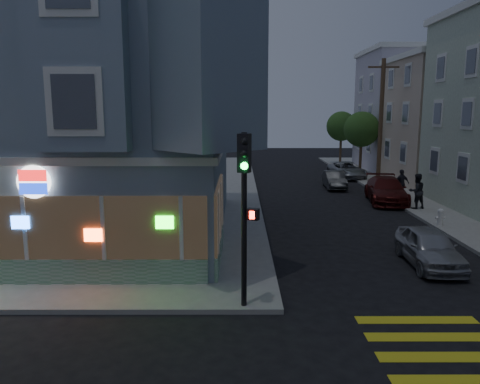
{
  "coord_description": "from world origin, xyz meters",
  "views": [
    {
      "loc": [
        1.78,
        -10.02,
        5.51
      ],
      "look_at": [
        1.81,
        6.42,
        2.64
      ],
      "focal_mm": 35.0,
      "sensor_mm": 36.0,
      "label": 1
    }
  ],
  "objects_px": {
    "street_tree_near": "(362,129)",
    "pedestrian_b": "(401,184)",
    "utility_pole": "(381,121)",
    "street_tree_far": "(341,126)",
    "pedestrian_a": "(417,191)",
    "parked_car_d": "(347,170)",
    "parked_car_c": "(386,190)",
    "parked_car_a": "(429,247)",
    "parked_car_b": "(334,180)",
    "traffic_signal": "(245,191)",
    "fire_hydrant": "(440,217)"
  },
  "relations": [
    {
      "from": "street_tree_near",
      "to": "pedestrian_b",
      "type": "relative_size",
      "value": 2.97
    },
    {
      "from": "utility_pole",
      "to": "street_tree_far",
      "type": "height_order",
      "value": "utility_pole"
    },
    {
      "from": "pedestrian_a",
      "to": "parked_car_d",
      "type": "height_order",
      "value": "pedestrian_a"
    },
    {
      "from": "pedestrian_a",
      "to": "parked_car_d",
      "type": "xyz_separation_m",
      "value": [
        -0.89,
        12.89,
        -0.46
      ]
    },
    {
      "from": "street_tree_near",
      "to": "parked_car_c",
      "type": "height_order",
      "value": "street_tree_near"
    },
    {
      "from": "parked_car_a",
      "to": "parked_car_b",
      "type": "bearing_deg",
      "value": 92.18
    },
    {
      "from": "utility_pole",
      "to": "parked_car_d",
      "type": "relative_size",
      "value": 1.88
    },
    {
      "from": "utility_pole",
      "to": "parked_car_d",
      "type": "bearing_deg",
      "value": 106.86
    },
    {
      "from": "utility_pole",
      "to": "parked_car_b",
      "type": "distance_m",
      "value": 5.46
    },
    {
      "from": "pedestrian_b",
      "to": "traffic_signal",
      "type": "distance_m",
      "value": 19.32
    },
    {
      "from": "parked_car_a",
      "to": "parked_car_d",
      "type": "relative_size",
      "value": 0.83
    },
    {
      "from": "utility_pole",
      "to": "parked_car_d",
      "type": "distance_m",
      "value": 6.1
    },
    {
      "from": "street_tree_near",
      "to": "pedestrian_b",
      "type": "distance_m",
      "value": 11.78
    },
    {
      "from": "parked_car_a",
      "to": "traffic_signal",
      "type": "bearing_deg",
      "value": -147.12
    },
    {
      "from": "street_tree_near",
      "to": "parked_car_d",
      "type": "bearing_deg",
      "value": -131.26
    },
    {
      "from": "utility_pole",
      "to": "parked_car_d",
      "type": "height_order",
      "value": "utility_pole"
    },
    {
      "from": "utility_pole",
      "to": "parked_car_c",
      "type": "xyz_separation_m",
      "value": [
        -1.3,
        -6.11,
        -4.04
      ]
    },
    {
      "from": "pedestrian_b",
      "to": "parked_car_c",
      "type": "bearing_deg",
      "value": 16.14
    },
    {
      "from": "parked_car_b",
      "to": "parked_car_c",
      "type": "xyz_separation_m",
      "value": [
        2.1,
        -5.2,
        0.14
      ]
    },
    {
      "from": "pedestrian_b",
      "to": "parked_car_d",
      "type": "xyz_separation_m",
      "value": [
        -1.15,
        9.7,
        -0.38
      ]
    },
    {
      "from": "street_tree_far",
      "to": "parked_car_a",
      "type": "height_order",
      "value": "street_tree_far"
    },
    {
      "from": "pedestrian_b",
      "to": "traffic_signal",
      "type": "xyz_separation_m",
      "value": [
        -9.92,
        -16.41,
        2.35
      ]
    },
    {
      "from": "parked_car_b",
      "to": "traffic_signal",
      "type": "bearing_deg",
      "value": -105.78
    },
    {
      "from": "street_tree_near",
      "to": "parked_car_b",
      "type": "height_order",
      "value": "street_tree_near"
    },
    {
      "from": "parked_car_a",
      "to": "parked_car_d",
      "type": "bearing_deg",
      "value": 86.76
    },
    {
      "from": "pedestrian_b",
      "to": "parked_car_b",
      "type": "bearing_deg",
      "value": -69.17
    },
    {
      "from": "parked_car_b",
      "to": "parked_car_a",
      "type": "bearing_deg",
      "value": -88.09
    },
    {
      "from": "pedestrian_b",
      "to": "pedestrian_a",
      "type": "bearing_deg",
      "value": 70.3
    },
    {
      "from": "street_tree_far",
      "to": "pedestrian_a",
      "type": "xyz_separation_m",
      "value": [
        -0.61,
        -22.6,
        -2.81
      ]
    },
    {
      "from": "parked_car_a",
      "to": "parked_car_b",
      "type": "height_order",
      "value": "parked_car_a"
    },
    {
      "from": "parked_car_a",
      "to": "utility_pole",
      "type": "bearing_deg",
      "value": 81.4
    },
    {
      "from": "street_tree_near",
      "to": "parked_car_d",
      "type": "relative_size",
      "value": 1.11
    },
    {
      "from": "parked_car_d",
      "to": "parked_car_c",
      "type": "bearing_deg",
      "value": -96.05
    },
    {
      "from": "pedestrian_b",
      "to": "parked_car_c",
      "type": "height_order",
      "value": "pedestrian_b"
    },
    {
      "from": "street_tree_near",
      "to": "parked_car_c",
      "type": "distance_m",
      "value": 12.61
    },
    {
      "from": "pedestrian_b",
      "to": "parked_car_c",
      "type": "relative_size",
      "value": 0.34
    },
    {
      "from": "street_tree_far",
      "to": "pedestrian_b",
      "type": "relative_size",
      "value": 2.97
    },
    {
      "from": "utility_pole",
      "to": "parked_car_a",
      "type": "distance_m",
      "value": 18.64
    },
    {
      "from": "parked_car_c",
      "to": "fire_hydrant",
      "type": "height_order",
      "value": "parked_car_c"
    },
    {
      "from": "parked_car_a",
      "to": "parked_car_b",
      "type": "distance_m",
      "value": 16.95
    },
    {
      "from": "pedestrian_b",
      "to": "parked_car_b",
      "type": "distance_m",
      "value": 5.57
    },
    {
      "from": "street_tree_far",
      "to": "parked_car_d",
      "type": "height_order",
      "value": "street_tree_far"
    },
    {
      "from": "utility_pole",
      "to": "street_tree_far",
      "type": "bearing_deg",
      "value": 89.18
    },
    {
      "from": "parked_car_c",
      "to": "parked_car_d",
      "type": "distance_m",
      "value": 10.4
    },
    {
      "from": "street_tree_near",
      "to": "parked_car_b",
      "type": "relative_size",
      "value": 1.41
    },
    {
      "from": "parked_car_b",
      "to": "parked_car_d",
      "type": "xyz_separation_m",
      "value": [
        2.1,
        5.2,
        0.05
      ]
    },
    {
      "from": "utility_pole",
      "to": "traffic_signal",
      "type": "distance_m",
      "value": 24.07
    },
    {
      "from": "street_tree_far",
      "to": "traffic_signal",
      "type": "bearing_deg",
      "value": -106.0
    },
    {
      "from": "pedestrian_a",
      "to": "parked_car_a",
      "type": "distance_m",
      "value": 9.74
    },
    {
      "from": "utility_pole",
      "to": "street_tree_far",
      "type": "relative_size",
      "value": 1.7
    }
  ]
}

